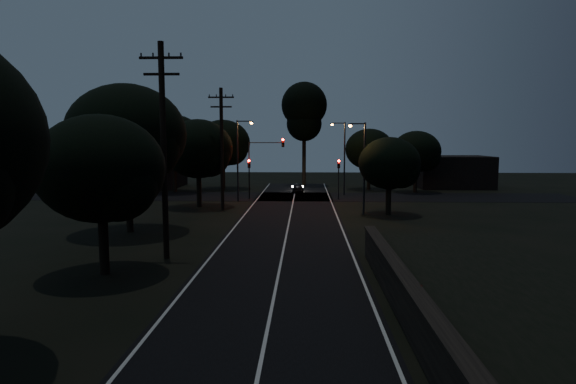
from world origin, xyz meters
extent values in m
cube|color=black|center=(0.00, 22.00, 0.01)|extent=(8.00, 70.00, 0.02)
cube|color=black|center=(0.00, 42.00, 0.01)|extent=(60.00, 8.00, 0.02)
cube|color=beige|center=(0.00, 22.00, 0.03)|extent=(0.12, 70.00, 0.01)
cube|color=beige|center=(-3.75, 22.00, 0.03)|extent=(0.12, 70.00, 0.01)
cube|color=beige|center=(3.75, 22.00, 0.03)|extent=(0.12, 70.00, 0.01)
cube|color=black|center=(4.60, 3.00, 0.75)|extent=(0.40, 26.00, 1.50)
cube|color=black|center=(4.60, 3.00, 1.55)|extent=(0.55, 26.00, 0.10)
cube|color=black|center=(8.00, 3.00, 0.60)|extent=(6.50, 26.00, 1.20)
cylinder|color=black|center=(-6.00, 15.00, 5.50)|extent=(0.30, 0.30, 11.00)
cube|color=black|center=(-6.00, 15.00, 10.20)|extent=(2.20, 0.12, 0.12)
cube|color=black|center=(-6.00, 15.00, 9.40)|extent=(1.80, 0.12, 0.12)
cylinder|color=black|center=(-6.00, 32.00, 5.25)|extent=(0.30, 0.30, 10.50)
cube|color=black|center=(-6.00, 32.00, 9.70)|extent=(2.20, 0.12, 0.12)
cube|color=black|center=(-6.00, 32.00, 8.90)|extent=(1.80, 0.12, 0.12)
cylinder|color=black|center=(-8.00, 12.00, 1.35)|extent=(0.44, 0.44, 2.70)
ellipsoid|color=black|center=(-8.00, 12.00, 4.86)|extent=(5.74, 5.74, 4.88)
sphere|color=black|center=(-7.00, 11.43, 4.28)|extent=(3.44, 3.44, 3.44)
cylinder|color=black|center=(-10.50, 22.00, 1.79)|extent=(0.44, 0.44, 3.58)
ellipsoid|color=black|center=(-10.50, 22.00, 6.48)|extent=(7.72, 7.72, 6.57)
sphere|color=black|center=(-9.15, 21.23, 5.70)|extent=(4.63, 4.63, 4.63)
cylinder|color=black|center=(-8.50, 34.00, 1.47)|extent=(0.44, 0.44, 2.94)
ellipsoid|color=black|center=(-8.50, 34.00, 5.29)|extent=(6.27, 6.27, 5.33)
sphere|color=black|center=(-7.40, 33.37, 4.67)|extent=(3.76, 3.76, 3.76)
cylinder|color=black|center=(-9.00, 50.00, 1.57)|extent=(0.44, 0.44, 3.14)
ellipsoid|color=black|center=(-9.00, 50.00, 5.67)|extent=(6.74, 6.74, 5.73)
sphere|color=black|center=(-7.82, 49.33, 5.00)|extent=(4.04, 4.04, 4.04)
cylinder|color=black|center=(-14.00, 46.00, 1.67)|extent=(0.44, 0.44, 3.34)
ellipsoid|color=black|center=(-14.00, 46.00, 5.97)|extent=(7.02, 7.02, 5.97)
sphere|color=black|center=(-12.77, 45.30, 5.27)|extent=(4.21, 4.21, 4.21)
cylinder|color=black|center=(9.00, 50.00, 1.37)|extent=(0.44, 0.44, 2.73)
ellipsoid|color=black|center=(9.00, 50.00, 4.93)|extent=(5.87, 5.87, 4.99)
sphere|color=black|center=(10.03, 49.41, 4.35)|extent=(3.52, 3.52, 3.52)
cylinder|color=black|center=(14.00, 47.00, 1.31)|extent=(0.44, 0.44, 2.63)
ellipsoid|color=black|center=(14.00, 47.00, 4.73)|extent=(5.61, 5.61, 4.76)
sphere|color=black|center=(14.98, 46.44, 4.17)|extent=(3.36, 3.36, 3.36)
cylinder|color=black|center=(8.00, 30.00, 1.18)|extent=(0.44, 0.44, 2.35)
ellipsoid|color=black|center=(8.00, 30.00, 4.22)|extent=(4.99, 4.99, 4.24)
sphere|color=black|center=(8.87, 29.50, 3.72)|extent=(2.99, 2.99, 2.99)
cylinder|color=black|center=(1.00, 55.00, 3.75)|extent=(0.50, 0.50, 7.51)
sphere|color=black|center=(1.00, 55.00, 10.65)|extent=(6.01, 6.01, 6.01)
sphere|color=black|center=(1.00, 55.00, 8.19)|extent=(4.64, 4.64, 4.64)
cube|color=black|center=(-20.00, 52.00, 2.20)|extent=(10.00, 8.00, 4.40)
cube|color=black|center=(20.00, 53.00, 2.00)|extent=(9.00, 7.00, 4.00)
cylinder|color=black|center=(-4.60, 40.00, 1.60)|extent=(0.12, 0.12, 3.20)
cube|color=black|center=(-4.60, 40.00, 3.65)|extent=(0.28, 0.22, 0.90)
sphere|color=#FF0705|center=(-4.60, 39.87, 3.95)|extent=(0.22, 0.22, 0.22)
cylinder|color=black|center=(4.60, 40.00, 1.60)|extent=(0.12, 0.12, 3.20)
cube|color=black|center=(4.60, 40.00, 3.65)|extent=(0.28, 0.22, 0.90)
sphere|color=#FF0705|center=(4.60, 39.87, 3.95)|extent=(0.22, 0.22, 0.22)
cylinder|color=black|center=(-4.60, 40.00, 2.50)|extent=(0.12, 0.12, 5.00)
cube|color=black|center=(-1.10, 40.00, 5.80)|extent=(0.28, 0.22, 0.90)
sphere|color=#FF0705|center=(-1.10, 39.87, 6.10)|extent=(0.22, 0.22, 0.22)
cube|color=black|center=(-2.85, 40.00, 5.80)|extent=(3.50, 0.08, 0.08)
cylinder|color=black|center=(-5.50, 38.00, 4.00)|extent=(0.16, 0.16, 8.00)
cube|color=black|center=(-4.80, 38.00, 7.90)|extent=(1.40, 0.10, 0.10)
cube|color=black|center=(-4.10, 38.00, 7.85)|extent=(0.35, 0.22, 0.12)
sphere|color=orange|center=(-4.10, 38.00, 7.75)|extent=(0.26, 0.26, 0.26)
cylinder|color=black|center=(5.50, 44.00, 4.00)|extent=(0.16, 0.16, 8.00)
cube|color=black|center=(4.80, 44.00, 7.90)|extent=(1.40, 0.10, 0.10)
cube|color=black|center=(4.10, 44.00, 7.85)|extent=(0.35, 0.22, 0.12)
sphere|color=orange|center=(4.10, 44.00, 7.75)|extent=(0.26, 0.26, 0.26)
cylinder|color=black|center=(6.00, 30.00, 3.75)|extent=(0.16, 0.16, 7.50)
cube|color=black|center=(5.40, 30.00, 7.40)|extent=(1.20, 0.10, 0.10)
cube|color=black|center=(4.80, 30.00, 7.35)|extent=(0.35, 0.22, 0.12)
sphere|color=orange|center=(4.80, 30.00, 7.25)|extent=(0.26, 0.26, 0.26)
imported|color=black|center=(0.34, 46.00, 0.55)|extent=(1.38, 3.24, 1.09)
camera|label=1|loc=(1.22, -9.25, 6.18)|focal=30.00mm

